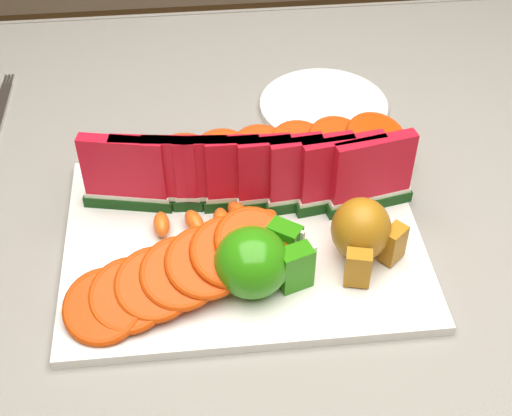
{
  "coord_description": "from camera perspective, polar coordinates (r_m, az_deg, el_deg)",
  "views": [
    {
      "loc": [
        -0.07,
        -0.6,
        1.35
      ],
      "look_at": [
        -0.01,
        -0.03,
        0.81
      ],
      "focal_mm": 50.0,
      "sensor_mm": 36.0,
      "label": 1
    }
  ],
  "objects": [
    {
      "name": "tangerine_segments",
      "position": [
        0.81,
        -3.29,
        -1.15
      ],
      "size": [
        0.15,
        0.07,
        0.02
      ],
      "color": "orange",
      "rests_on": "platter"
    },
    {
      "name": "orange_fan_front",
      "position": [
        0.73,
        -6.11,
        -5.23
      ],
      "size": [
        0.26,
        0.15,
        0.06
      ],
      "color": "#D2450C",
      "rests_on": "platter"
    },
    {
      "name": "table",
      "position": [
        0.92,
        0.28,
        -5.68
      ],
      "size": [
        1.4,
        0.9,
        0.75
      ],
      "color": "#4B2C1F",
      "rests_on": "ground"
    },
    {
      "name": "pear_cluster",
      "position": [
        0.76,
        8.53,
        -1.93
      ],
      "size": [
        0.09,
        0.09,
        0.07
      ],
      "color": "#B09305",
      "rests_on": "platter"
    },
    {
      "name": "watermelon_row",
      "position": [
        0.81,
        -0.62,
        2.64
      ],
      "size": [
        0.39,
        0.07,
        0.1
      ],
      "color": "#0F3C16",
      "rests_on": "platter"
    },
    {
      "name": "tablecloth",
      "position": [
        0.87,
        0.29,
        -2.97
      ],
      "size": [
        1.53,
        1.03,
        0.2
      ],
      "color": "slate",
      "rests_on": "table"
    },
    {
      "name": "platter",
      "position": [
        0.81,
        -1.01,
        -2.55
      ],
      "size": [
        0.4,
        0.3,
        0.01
      ],
      "color": "silver",
      "rests_on": "tablecloth"
    },
    {
      "name": "orange_fan_back",
      "position": [
        0.88,
        0.46,
        4.67
      ],
      "size": [
        0.38,
        0.11,
        0.05
      ],
      "color": "#D2450C",
      "rests_on": "platter"
    },
    {
      "name": "side_plate",
      "position": [
        1.02,
        5.42,
        8.13
      ],
      "size": [
        0.19,
        0.19,
        0.01
      ],
      "color": "silver",
      "rests_on": "tablecloth"
    },
    {
      "name": "apple_cluster",
      "position": [
        0.74,
        0.2,
        -4.27
      ],
      "size": [
        0.11,
        0.09,
        0.07
      ],
      "color": "#2C8C1E",
      "rests_on": "platter"
    }
  ]
}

